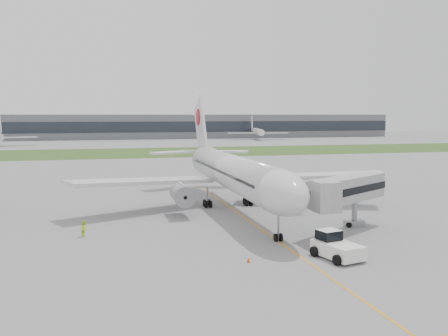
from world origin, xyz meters
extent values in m
plane|color=gray|center=(0.00, 0.00, 0.00)|extent=(600.00, 600.00, 0.00)
cube|color=#314B1C|center=(0.00, 120.00, 0.01)|extent=(600.00, 50.00, 0.02)
cube|color=slate|center=(0.00, 230.00, 7.00)|extent=(320.00, 22.00, 14.00)
cube|color=#212630|center=(0.00, 219.00, 7.00)|extent=(320.00, 0.60, 6.00)
cylinder|color=silver|center=(0.00, 4.00, 5.60)|extent=(5.00, 38.00, 5.00)
ellipsoid|color=silver|center=(0.00, -15.50, 5.60)|extent=(5.00, 11.00, 5.00)
cube|color=black|center=(0.00, -16.50, 6.50)|extent=(3.20, 1.54, 1.14)
cone|color=silver|center=(0.00, 26.00, 6.40)|extent=(5.00, 10.53, 6.16)
cube|color=silver|center=(-13.00, 6.00, 4.40)|extent=(22.13, 13.52, 1.70)
cube|color=silver|center=(13.00, 6.00, 4.40)|extent=(22.13, 13.52, 1.70)
cylinder|color=#A2A2A7|center=(-8.00, 1.50, 3.00)|extent=(2.70, 5.20, 2.70)
cylinder|color=#A2A2A7|center=(8.00, 1.50, 3.00)|extent=(2.70, 5.20, 2.70)
cube|color=silver|center=(0.00, 27.50, 11.50)|extent=(0.45, 10.90, 12.76)
cylinder|color=#AA0915|center=(0.00, 28.50, 13.50)|extent=(0.60, 3.20, 3.20)
cube|color=silver|center=(-5.00, 28.50, 6.80)|extent=(9.54, 6.34, 0.35)
cube|color=silver|center=(5.00, 28.50, 6.80)|extent=(9.54, 6.34, 0.35)
cylinder|color=gray|center=(0.00, -15.00, 1.55)|extent=(0.24, 0.24, 3.10)
cylinder|color=black|center=(-3.20, 7.00, 0.55)|extent=(1.40, 1.10, 1.10)
cylinder|color=black|center=(3.20, 7.00, 0.55)|extent=(1.40, 1.10, 1.10)
cube|color=white|center=(3.30, -22.67, 0.90)|extent=(3.95, 5.58, 1.35)
cube|color=white|center=(2.97, -21.36, 2.02)|extent=(2.40, 2.23, 1.12)
cube|color=black|center=(2.97, -21.36, 2.08)|extent=(2.46, 2.30, 0.95)
cylinder|color=black|center=(1.42, -21.40, 0.51)|extent=(0.63, 1.08, 1.01)
cylinder|color=black|center=(4.36, -20.67, 0.51)|extent=(0.63, 1.08, 1.01)
cylinder|color=black|center=(2.24, -24.67, 0.51)|extent=(0.63, 1.08, 1.01)
cylinder|color=black|center=(5.18, -23.93, 0.51)|extent=(0.63, 1.08, 1.01)
cube|color=#B5B5B8|center=(9.74, -12.13, 5.09)|extent=(13.20, 9.74, 2.94)
cube|color=black|center=(9.74, -12.13, 5.09)|extent=(13.42, 9.93, 0.88)
cube|color=#B5B5B8|center=(4.85, -16.32, 5.09)|extent=(2.55, 3.33, 3.33)
cylinder|color=gray|center=(11.97, -10.16, 1.86)|extent=(0.69, 0.69, 3.72)
cube|color=gray|center=(11.97, -10.16, 0.34)|extent=(2.72, 2.41, 0.69)
cylinder|color=black|center=(10.89, -10.83, 0.34)|extent=(0.61, 0.74, 0.69)
cylinder|color=black|center=(13.05, -9.49, 0.34)|extent=(0.61, 0.74, 0.69)
cone|color=#E8490C|center=(-5.54, -21.86, 0.26)|extent=(0.37, 0.37, 0.51)
cone|color=#E8490C|center=(2.56, -19.70, 0.28)|extent=(0.41, 0.41, 0.57)
imported|color=#8FCD22|center=(2.25, -22.67, 0.78)|extent=(0.63, 0.47, 1.57)
imported|color=#DCFF2A|center=(-20.85, -7.38, 0.95)|extent=(1.04, 1.14, 1.90)
camera|label=1|loc=(-19.12, -65.88, 13.99)|focal=40.00mm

